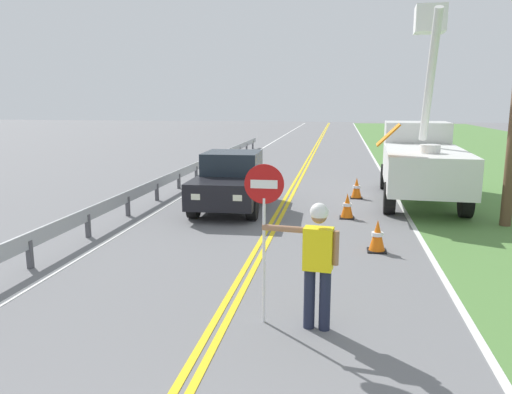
{
  "coord_description": "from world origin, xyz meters",
  "views": [
    {
      "loc": [
        1.64,
        -1.7,
        3.18
      ],
      "look_at": [
        -0.06,
        8.47,
        1.2
      ],
      "focal_mm": 34.94,
      "sensor_mm": 36.0,
      "label": 1
    }
  ],
  "objects": [
    {
      "name": "traffic_cone_lead",
      "position": [
        2.51,
        8.92,
        0.34
      ],
      "size": [
        0.4,
        0.4,
        0.7
      ],
      "color": "orange",
      "rests_on": "ground"
    },
    {
      "name": "utility_bucket_truck",
      "position": [
        4.28,
        15.22,
        1.43
      ],
      "size": [
        2.99,
        6.92,
        6.05
      ],
      "color": "silver",
      "rests_on": "ground"
    },
    {
      "name": "guardrail_left_shoulder",
      "position": [
        -4.2,
        16.97,
        0.52
      ],
      "size": [
        0.1,
        32.0,
        0.71
      ],
      "color": "#9EA0A3",
      "rests_on": "ground"
    },
    {
      "name": "centerline_yellow_left",
      "position": [
        -0.09,
        20.0,
        0.01
      ],
      "size": [
        0.11,
        110.0,
        0.01
      ],
      "primitive_type": "cube",
      "color": "yellow",
      "rests_on": "ground"
    },
    {
      "name": "oncoming_sedan_nearest",
      "position": [
        -1.51,
        12.66,
        0.83
      ],
      "size": [
        2.02,
        4.16,
        1.7
      ],
      "color": "black",
      "rests_on": "ground"
    },
    {
      "name": "traffic_cone_mid",
      "position": [
        1.91,
        11.98,
        0.34
      ],
      "size": [
        0.4,
        0.4,
        0.7
      ],
      "color": "orange",
      "rests_on": "ground"
    },
    {
      "name": "edge_line_left",
      "position": [
        -3.6,
        20.0,
        0.01
      ],
      "size": [
        0.12,
        110.0,
        0.01
      ],
      "primitive_type": "cube",
      "color": "silver",
      "rests_on": "ground"
    },
    {
      "name": "stop_sign_paddle",
      "position": [
        0.63,
        5.06,
        1.71
      ],
      "size": [
        0.56,
        0.04,
        2.33
      ],
      "color": "silver",
      "rests_on": "ground"
    },
    {
      "name": "centerline_yellow_right",
      "position": [
        0.09,
        20.0,
        0.01
      ],
      "size": [
        0.11,
        110.0,
        0.01
      ],
      "primitive_type": "cube",
      "color": "yellow",
      "rests_on": "ground"
    },
    {
      "name": "edge_line_right",
      "position": [
        3.6,
        20.0,
        0.01
      ],
      "size": [
        0.12,
        110.0,
        0.01
      ],
      "primitive_type": "cube",
      "color": "silver",
      "rests_on": "ground"
    },
    {
      "name": "flagger_worker",
      "position": [
        1.39,
        4.97,
        1.05
      ],
      "size": [
        1.08,
        0.29,
        1.83
      ],
      "color": "#1E2338",
      "rests_on": "ground"
    },
    {
      "name": "traffic_cone_tail",
      "position": [
        2.25,
        14.98,
        0.34
      ],
      "size": [
        0.4,
        0.4,
        0.7
      ],
      "color": "orange",
      "rests_on": "ground"
    }
  ]
}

